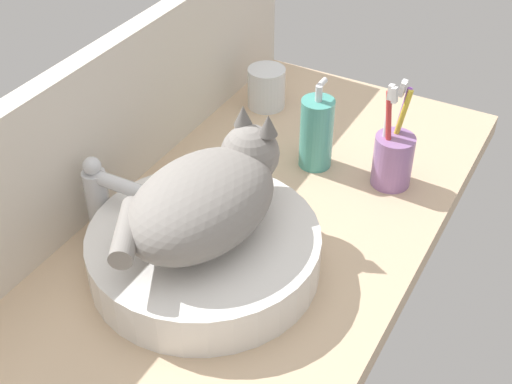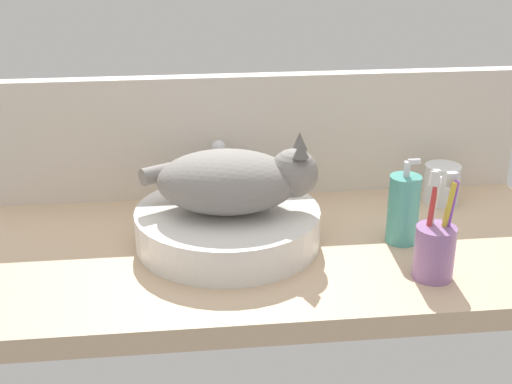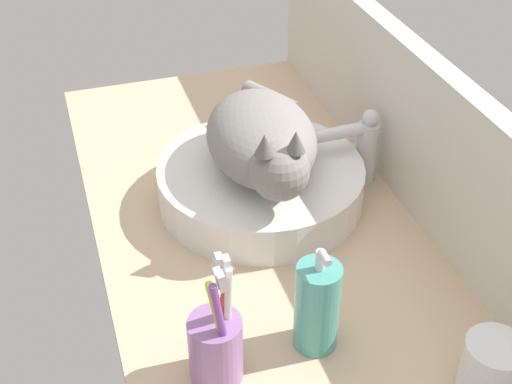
# 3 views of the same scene
# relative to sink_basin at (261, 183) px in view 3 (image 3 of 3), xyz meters

# --- Properties ---
(ground_plane) EXTENTS (1.12, 0.53, 0.04)m
(ground_plane) POSITION_rel_sink_basin_xyz_m (0.08, -0.01, -0.05)
(ground_plane) COLOR #D1B28E
(backsplash_panel) EXTENTS (1.12, 0.04, 0.26)m
(backsplash_panel) POSITION_rel_sink_basin_xyz_m (0.08, 0.24, 0.10)
(backsplash_panel) COLOR silver
(backsplash_panel) RESTS_ON ground_plane
(sink_basin) EXTENTS (0.34, 0.34, 0.07)m
(sink_basin) POSITION_rel_sink_basin_xyz_m (0.00, 0.00, 0.00)
(sink_basin) COLOR white
(sink_basin) RESTS_ON ground_plane
(cat) EXTENTS (0.32, 0.20, 0.14)m
(cat) POSITION_rel_sink_basin_xyz_m (0.01, -0.00, 0.09)
(cat) COLOR gray
(cat) RESTS_ON sink_basin
(faucet) EXTENTS (0.04, 0.12, 0.14)m
(faucet) POSITION_rel_sink_basin_xyz_m (-0.00, 0.18, 0.04)
(faucet) COLOR silver
(faucet) RESTS_ON ground_plane
(soap_dispenser) EXTENTS (0.06, 0.06, 0.16)m
(soap_dispenser) POSITION_rel_sink_basin_xyz_m (0.32, -0.03, 0.03)
(soap_dispenser) COLOR teal
(soap_dispenser) RESTS_ON ground_plane
(toothbrush_cup) EXTENTS (0.07, 0.07, 0.19)m
(toothbrush_cup) POSITION_rel_sink_basin_xyz_m (0.33, -0.16, 0.02)
(toothbrush_cup) COLOR #996BA8
(toothbrush_cup) RESTS_ON ground_plane
(water_glass) EXTENTS (0.07, 0.07, 0.08)m
(water_glass) POSITION_rel_sink_basin_xyz_m (0.45, 0.14, 0.00)
(water_glass) COLOR white
(water_glass) RESTS_ON ground_plane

